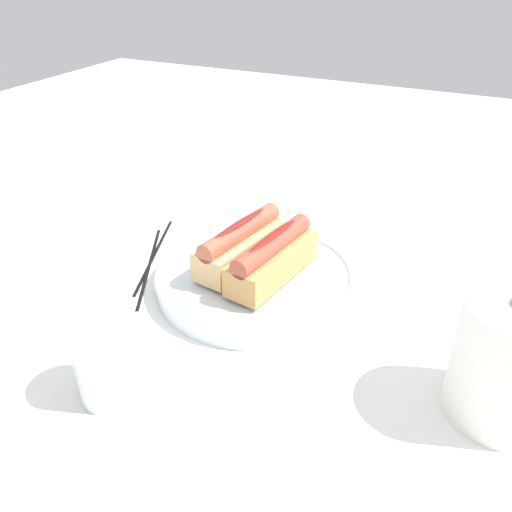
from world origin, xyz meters
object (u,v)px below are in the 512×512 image
Objects in this scene: hotdog_front at (241,244)px; serving_bowl at (256,277)px; paper_towel_roll at (512,361)px; chopstick_far at (154,254)px; chopstick_near at (149,265)px; water_glass at (108,362)px; hotdog_back at (272,258)px.

serving_bowl is at bearing 75.31° from hotdog_front.
paper_towel_roll is (0.10, 0.34, 0.01)m from hotdog_front.
paper_towel_roll reaches higher than serving_bowl.
hotdog_front reaches higher than chopstick_far.
chopstick_near is at bearing -78.91° from hotdog_front.
hotdog_front is 0.25m from water_glass.
hotdog_back reaches higher than serving_bowl.
hotdog_back is 1.73× the size of water_glass.
hotdog_front reaches higher than serving_bowl.
water_glass is 0.41× the size of chopstick_near.
serving_bowl is at bearing 66.09° from chopstick_far.
hotdog_front reaches higher than chopstick_near.
chopstick_far is at bearing -101.96° from paper_towel_roll.
water_glass is at bearing -17.81° from hotdog_back.
water_glass is 0.25m from chopstick_near.
hotdog_front is 0.36m from paper_towel_roll.
water_glass is 0.41× the size of chopstick_far.
serving_bowl is 1.75× the size of hotdog_front.
serving_bowl is 1.25× the size of chopstick_near.
chopstick_near is (0.03, -0.14, -0.06)m from hotdog_front.
water_glass is at bearing -67.86° from paper_towel_roll.
hotdog_front is at bearing -106.43° from paper_towel_roll.
paper_towel_roll reaches higher than chopstick_far.
chopstick_near is at bearing 1.14° from chopstick_far.
chopstick_far is (-0.02, -0.20, -0.06)m from hotdog_back.
serving_bowl is 0.18m from chopstick_far.
hotdog_back is at bearing -106.75° from paper_towel_roll.
serving_bowl is 2.04× the size of paper_towel_roll.
paper_towel_roll is (-0.15, 0.37, 0.02)m from water_glass.
serving_bowl is 0.05m from hotdog_front.
hotdog_front is at bearing 68.18° from chopstick_far.
hotdog_back is 0.71× the size of chopstick_far.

